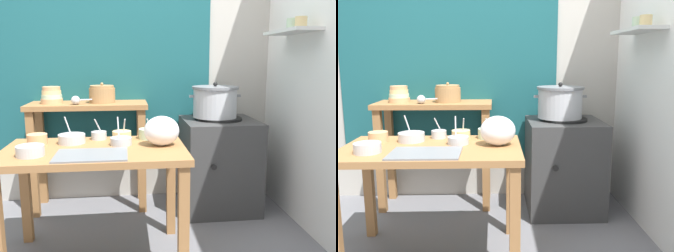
% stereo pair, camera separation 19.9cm
% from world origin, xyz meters
% --- Properties ---
extents(wall_back, '(4.40, 0.12, 2.60)m').
position_xyz_m(wall_back, '(0.08, 1.10, 1.30)').
color(wall_back, '#B2ADA3').
rests_on(wall_back, ground).
extents(wall_right, '(0.30, 3.20, 2.60)m').
position_xyz_m(wall_right, '(1.40, 0.20, 1.30)').
color(wall_right, white).
rests_on(wall_right, ground).
extents(prep_table, '(1.10, 0.66, 0.72)m').
position_xyz_m(prep_table, '(-0.14, -0.00, 0.61)').
color(prep_table, '#9E6B3D').
rests_on(prep_table, ground).
extents(back_shelf_table, '(0.96, 0.40, 0.90)m').
position_xyz_m(back_shelf_table, '(-0.26, 0.83, 0.68)').
color(back_shelf_table, '#9E6B3D').
rests_on(back_shelf_table, ground).
extents(stove_block, '(0.60, 0.61, 0.78)m').
position_xyz_m(stove_block, '(0.82, 0.70, 0.38)').
color(stove_block, '#383838').
rests_on(stove_block, ground).
extents(steamer_pot, '(0.43, 0.38, 0.29)m').
position_xyz_m(steamer_pot, '(0.78, 0.72, 0.91)').
color(steamer_pot, '#B7BABF').
rests_on(steamer_pot, stove_block).
extents(clay_pot, '(0.21, 0.21, 0.17)m').
position_xyz_m(clay_pot, '(-0.14, 0.83, 0.97)').
color(clay_pot, '#A37A4C').
rests_on(clay_pot, back_shelf_table).
extents(bowl_stack_enamel, '(0.17, 0.17, 0.14)m').
position_xyz_m(bowl_stack_enamel, '(-0.54, 0.82, 0.96)').
color(bowl_stack_enamel, tan).
rests_on(bowl_stack_enamel, back_shelf_table).
extents(ladle, '(0.27, 0.12, 0.07)m').
position_xyz_m(ladle, '(-0.33, 0.72, 0.94)').
color(ladle, '#B7BABF').
rests_on(ladle, back_shelf_table).
extents(serving_tray, '(0.40, 0.28, 0.01)m').
position_xyz_m(serving_tray, '(-0.15, -0.17, 0.72)').
color(serving_tray, slate).
rests_on(serving_tray, prep_table).
extents(plastic_bag, '(0.22, 0.19, 0.19)m').
position_xyz_m(plastic_bag, '(0.27, 0.03, 0.81)').
color(plastic_bag, white).
rests_on(plastic_bag, prep_table).
extents(prep_bowl_0, '(0.12, 0.12, 0.07)m').
position_xyz_m(prep_bowl_0, '(-0.51, 0.14, 0.76)').
color(prep_bowl_0, tan).
rests_on(prep_bowl_0, prep_table).
extents(prep_bowl_1, '(0.14, 0.14, 0.14)m').
position_xyz_m(prep_bowl_1, '(0.20, 0.23, 0.76)').
color(prep_bowl_1, '#B7D1AD').
rests_on(prep_bowl_1, prep_table).
extents(prep_bowl_2, '(0.15, 0.15, 0.06)m').
position_xyz_m(prep_bowl_2, '(-0.48, -0.14, 0.75)').
color(prep_bowl_2, '#B7BABF').
rests_on(prep_bowl_2, prep_table).
extents(prep_bowl_3, '(0.17, 0.17, 0.18)m').
position_xyz_m(prep_bowl_3, '(-0.30, 0.15, 0.75)').
color(prep_bowl_3, '#B7BABF').
rests_on(prep_bowl_3, prep_table).
extents(prep_bowl_4, '(0.13, 0.13, 0.15)m').
position_xyz_m(prep_bowl_4, '(0.02, 0.22, 0.75)').
color(prep_bowl_4, '#E5C684').
rests_on(prep_bowl_4, prep_table).
extents(prep_bowl_5, '(0.13, 0.13, 0.17)m').
position_xyz_m(prep_bowl_5, '(0.01, 0.07, 0.75)').
color(prep_bowl_5, '#B7BABF').
rests_on(prep_bowl_5, prep_table).
extents(prep_bowl_6, '(0.10, 0.10, 0.14)m').
position_xyz_m(prep_bowl_6, '(-0.13, 0.25, 0.75)').
color(prep_bowl_6, '#B7BABF').
rests_on(prep_bowl_6, prep_table).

